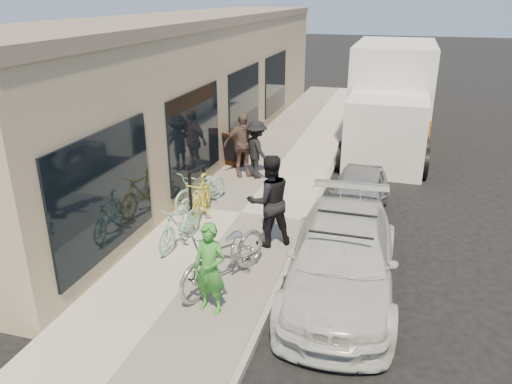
# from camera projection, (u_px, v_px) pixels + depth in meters

# --- Properties ---
(ground) EXTENTS (120.00, 120.00, 0.00)m
(ground) POSITION_uv_depth(u_px,v_px,m) (300.00, 305.00, 8.29)
(ground) COLOR black
(ground) RESTS_ON ground
(sidewalk) EXTENTS (3.00, 34.00, 0.15)m
(sidewalk) POSITION_uv_depth(u_px,v_px,m) (241.00, 215.00, 11.46)
(sidewalk) COLOR #B2ACA0
(sidewalk) RESTS_ON ground
(curb) EXTENTS (0.12, 34.00, 0.13)m
(curb) POSITION_uv_depth(u_px,v_px,m) (307.00, 224.00, 11.06)
(curb) COLOR gray
(curb) RESTS_ON ground
(storefront) EXTENTS (3.60, 20.00, 4.22)m
(storefront) POSITION_uv_depth(u_px,v_px,m) (192.00, 84.00, 16.00)
(storefront) COLOR tan
(storefront) RESTS_ON ground
(bike_rack) EXTENTS (0.16, 0.71, 1.00)m
(bike_rack) POSITION_uv_depth(u_px,v_px,m) (197.00, 184.00, 11.43)
(bike_rack) COLOR black
(bike_rack) RESTS_ON sidewalk
(sandwich_board) EXTENTS (0.81, 0.82, 1.02)m
(sandwich_board) POSITION_uv_depth(u_px,v_px,m) (233.00, 149.00, 14.35)
(sandwich_board) COLOR black
(sandwich_board) RESTS_ON sidewalk
(sedan_white) EXTENTS (2.02, 4.50, 1.32)m
(sedan_white) POSITION_uv_depth(u_px,v_px,m) (342.00, 258.00, 8.46)
(sedan_white) COLOR silver
(sedan_white) RESTS_ON ground
(sedan_silver) EXTENTS (1.30, 3.19, 1.08)m
(sedan_silver) POSITION_uv_depth(u_px,v_px,m) (359.00, 195.00, 11.40)
(sedan_silver) COLOR #99999E
(sedan_silver) RESTS_ON ground
(moving_truck) EXTENTS (2.57, 6.76, 3.32)m
(moving_truck) POSITION_uv_depth(u_px,v_px,m) (390.00, 102.00, 16.61)
(moving_truck) COLOR silver
(moving_truck) RESTS_ON ground
(tandem_bike) EXTENTS (1.45, 2.27, 1.13)m
(tandem_bike) POSITION_uv_depth(u_px,v_px,m) (225.00, 255.00, 8.42)
(tandem_bike) COLOR #A9A9AB
(tandem_bike) RESTS_ON sidewalk
(woman_rider) EXTENTS (0.59, 0.44, 1.49)m
(woman_rider) POSITION_uv_depth(u_px,v_px,m) (210.00, 268.00, 7.64)
(woman_rider) COLOR green
(woman_rider) RESTS_ON sidewalk
(man_standing) EXTENTS (1.14, 1.09, 1.85)m
(man_standing) POSITION_uv_depth(u_px,v_px,m) (269.00, 201.00, 9.68)
(man_standing) COLOR black
(man_standing) RESTS_ON sidewalk
(cruiser_bike_a) EXTENTS (0.62, 1.54, 0.90)m
(cruiser_bike_a) POSITION_uv_depth(u_px,v_px,m) (179.00, 225.00, 9.79)
(cruiser_bike_a) COLOR #7EBCA5
(cruiser_bike_a) RESTS_ON sidewalk
(cruiser_bike_b) EXTENTS (1.15, 1.79, 0.89)m
(cruiser_bike_b) POSITION_uv_depth(u_px,v_px,m) (201.00, 188.00, 11.63)
(cruiser_bike_b) COLOR #7EBCA5
(cruiser_bike_b) RESTS_ON sidewalk
(cruiser_bike_c) EXTENTS (0.68, 1.67, 0.97)m
(cruiser_bike_c) POSITION_uv_depth(u_px,v_px,m) (201.00, 198.00, 10.93)
(cruiser_bike_c) COLOR gold
(cruiser_bike_c) RESTS_ON sidewalk
(bystander_a) EXTENTS (1.14, 1.12, 1.57)m
(bystander_a) POSITION_uv_depth(u_px,v_px,m) (257.00, 149.00, 13.35)
(bystander_a) COLOR black
(bystander_a) RESTS_ON sidewalk
(bystander_b) EXTENTS (1.10, 0.86, 1.74)m
(bystander_b) POSITION_uv_depth(u_px,v_px,m) (242.00, 145.00, 13.47)
(bystander_b) COLOR brown
(bystander_b) RESTS_ON sidewalk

